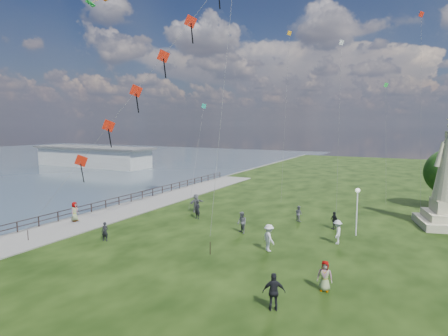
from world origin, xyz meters
The scene contains 16 objects.
waterfront centered at (-15.24, 8.99, -0.06)m, with size 200.00×200.00×1.51m.
pier_pavilion centered at (-52.00, 42.00, 1.84)m, with size 30.00×8.00×4.40m.
lamppost centered at (8.90, 12.39, 2.84)m, with size 0.36×0.36×3.94m.
person_0 centered at (-8.30, 1.88, 0.75)m, with size 0.55×0.36×1.50m, color black.
person_1 centered at (0.33, 8.67, 0.91)m, with size 0.88×0.55×1.82m, color #595960.
person_2 centered at (3.88, 5.59, 0.97)m, with size 1.26×0.65×1.95m, color silver.
person_3 centered at (7.17, -2.45, 0.95)m, with size 1.11×0.57×1.90m, color black.
person_4 centered at (8.89, 0.89, 0.85)m, with size 0.83×0.51×1.69m, color #595960.
person_5 centered at (-7.12, 13.49, 0.95)m, with size 1.76×0.76×1.90m, color #595960.
person_6 centered at (-5.49, 11.10, 0.89)m, with size 0.65×0.43×1.79m, color black.
person_7 centered at (3.44, 14.67, 0.74)m, with size 0.72×0.44×1.47m, color #595960.
person_8 centered at (7.94, 9.52, 0.92)m, with size 1.19×0.61×1.84m, color silver.
person_9 centered at (6.93, 13.45, 0.78)m, with size 0.91×0.47×1.56m, color black.
person_10 centered at (-15.00, 4.80, 0.90)m, with size 0.88×0.54×1.80m, color #595960.
red_kite_train centered at (-6.01, 4.61, 12.58)m, with size 12.41×9.35×20.27m.
small_kites centered at (6.01, 23.36, 13.90)m, with size 26.52×17.67×21.73m.
Camera 1 is at (13.01, -19.02, 9.09)m, focal length 30.00 mm.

